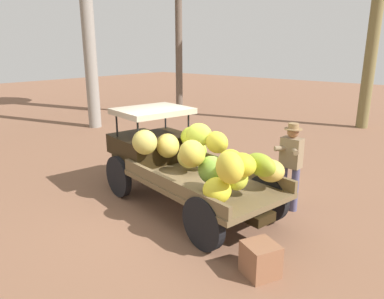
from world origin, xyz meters
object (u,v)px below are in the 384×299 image
(truck, at_px, (182,159))
(wooden_crate, at_px, (260,259))
(loose_banana_bunch, at_px, (249,177))
(farmer, at_px, (291,161))

(truck, relative_size, wooden_crate, 9.49)
(wooden_crate, height_order, loose_banana_bunch, wooden_crate)
(wooden_crate, bearing_deg, truck, -23.67)
(truck, height_order, wooden_crate, truck)
(truck, distance_m, wooden_crate, 2.79)
(wooden_crate, distance_m, loose_banana_bunch, 3.66)
(truck, height_order, loose_banana_bunch, truck)
(truck, xyz_separation_m, farmer, (-1.78, -1.21, 0.02))
(loose_banana_bunch, bearing_deg, farmer, 151.17)
(farmer, distance_m, loose_banana_bunch, 1.77)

